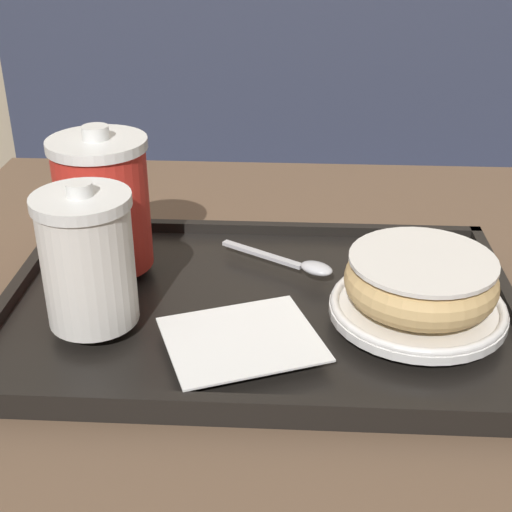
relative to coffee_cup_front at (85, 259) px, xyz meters
name	(u,v)px	position (x,y,z in m)	size (l,w,h in m)	color
booth_bench	(352,275)	(0.32, 0.90, -0.50)	(1.58, 0.44, 1.00)	#33384C
cafe_table	(283,468)	(0.18, 0.03, -0.27)	(0.87, 0.90, 0.74)	brown
serving_tray	(256,308)	(0.15, 0.05, -0.08)	(0.49, 0.33, 0.02)	black
napkin_paper	(239,339)	(0.13, -0.03, -0.06)	(0.16, 0.15, 0.00)	white
coffee_cup_front	(85,259)	(0.00, 0.00, 0.00)	(0.08, 0.08, 0.13)	white
coffee_cup_rear	(100,202)	(-0.01, 0.11, 0.01)	(0.10, 0.10, 0.15)	red
plate_with_chocolate_donut	(414,307)	(0.29, 0.02, -0.05)	(0.16, 0.16, 0.01)	white
donut_chocolate_glazed	(418,279)	(0.29, 0.02, -0.03)	(0.14, 0.14, 0.04)	#DBB270
spoon	(299,264)	(0.19, 0.11, -0.06)	(0.12, 0.08, 0.01)	silver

